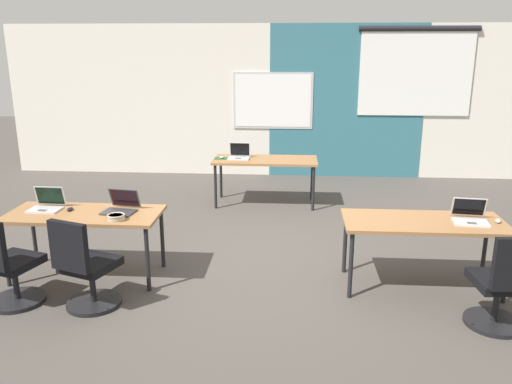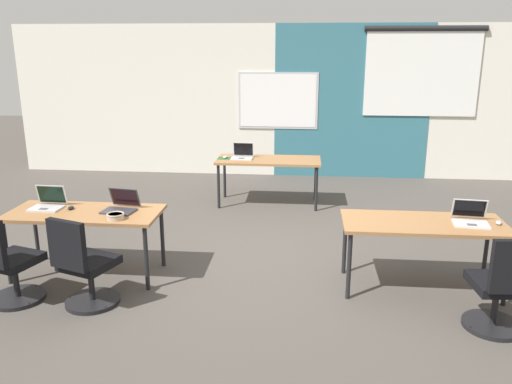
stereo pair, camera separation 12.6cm
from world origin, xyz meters
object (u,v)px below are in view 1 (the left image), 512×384
desk_near_left (85,218)px  laptop_near_left_inner (121,207)px  laptop_far_left (239,155)px  chair_near_right_end (502,289)px  chair_near_left_end (7,269)px  mouse_near_right_end (498,221)px  desk_near_right (424,226)px  laptop_near_right_end (470,217)px  mouse_near_left_end (70,209)px  snack_bowl (116,217)px  laptop_near_left_end (47,205)px  mouse_far_left (222,157)px  desk_far_center (265,163)px  chair_near_left_inner (86,271)px

desk_near_left → laptop_near_left_inner: laptop_near_left_inner is taller
desk_near_left → laptop_far_left: laptop_far_left is taller
chair_near_right_end → chair_near_left_end: same height
mouse_near_right_end → laptop_far_left: (-2.87, 2.83, 0.03)m
desk_near_right → laptop_near_right_end: (0.44, 0.00, 0.11)m
laptop_far_left → desk_near_right: bearing=-50.2°
desk_near_left → chair_near_right_end: chair_near_right_end is taller
mouse_near_left_end → snack_bowl: (0.59, -0.27, 0.02)m
laptop_far_left → snack_bowl: laptop_far_left is taller
chair_near_right_end → laptop_near_left_end: (-4.45, 0.88, 0.39)m
mouse_far_left → laptop_far_left: bearing=7.9°
desk_far_center → chair_near_left_end: chair_near_left_end is taller
desk_near_right → chair_near_right_end: bearing=-57.6°
chair_near_left_end → mouse_near_left_end: bearing=-95.4°
chair_near_right_end → laptop_near_left_end: size_ratio=2.70×
desk_far_center → mouse_near_right_end: bearing=-48.7°
chair_near_right_end → laptop_near_left_inner: laptop_near_left_inner is taller
laptop_far_left → chair_near_left_end: (-1.83, -3.53, -0.39)m
snack_bowl → chair_near_left_end: bearing=-151.8°
laptop_near_right_end → laptop_near_left_inner: laptop_near_left_inner is taller
desk_near_left → laptop_near_left_end: size_ratio=4.70×
laptop_near_left_end → mouse_near_left_end: (0.27, -0.03, -0.03)m
desk_near_left → mouse_near_left_end: 0.20m
mouse_near_right_end → snack_bowl: size_ratio=0.64×
laptop_near_left_inner → desk_far_center: bearing=71.8°
desk_near_right → mouse_near_right_end: size_ratio=14.14×
chair_near_right_end → laptop_far_left: 4.52m
mouse_near_right_end → mouse_near_left_end: bearing=179.2°
laptop_near_left_end → mouse_near_left_end: bearing=-4.1°
laptop_far_left → chair_near_left_inner: bearing=-104.5°
mouse_near_left_end → desk_far_center: bearing=54.9°
laptop_near_right_end → chair_near_right_end: (0.06, -0.80, -0.39)m
laptop_near_right_end → laptop_near_left_inner: (-3.57, 0.06, 0.00)m
desk_near_left → desk_far_center: size_ratio=1.00×
desk_far_center → snack_bowl: snack_bowl is taller
desk_far_center → laptop_near_left_end: 3.49m
laptop_far_left → mouse_near_left_end: size_ratio=3.38×
mouse_far_left → chair_near_left_end: (-1.56, -3.49, -0.36)m
laptop_near_right_end → mouse_near_right_end: bearing=4.2°
mouse_near_right_end → chair_near_left_end: chair_near_left_end is taller
laptop_near_left_inner → desk_near_right: bearing=7.2°
desk_near_right → laptop_near_left_end: bearing=178.7°
laptop_near_right_end → mouse_far_left: size_ratio=3.39×
laptop_near_right_end → laptop_far_left: 3.84m
laptop_near_right_end → chair_near_left_inner: 3.76m
mouse_near_right_end → laptop_near_left_inner: laptop_near_left_inner is taller
mouse_near_right_end → desk_near_right: bearing=179.5°
desk_near_right → laptop_near_left_end: (-3.94, 0.09, 0.11)m
desk_far_center → laptop_near_left_inner: laptop_near_left_inner is taller
desk_near_left → mouse_far_left: 2.99m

